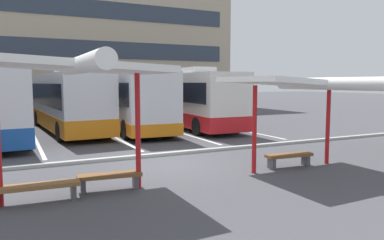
# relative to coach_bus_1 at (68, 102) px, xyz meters

# --- Properties ---
(ground_plane) EXTENTS (160.00, 160.00, 0.00)m
(ground_plane) POSITION_rel_coach_bus_1_xyz_m (1.82, -10.73, -1.69)
(ground_plane) COLOR #47474C
(terminal_building) EXTENTS (38.06, 16.04, 22.56)m
(terminal_building) POSITION_rel_coach_bus_1_xyz_m (1.84, 23.89, 8.22)
(terminal_building) COLOR tan
(terminal_building) RESTS_ON ground
(coach_bus_1) EXTENTS (3.20, 10.85, 3.67)m
(coach_bus_1) POSITION_rel_coach_bus_1_xyz_m (0.00, 0.00, 0.00)
(coach_bus_1) COLOR silver
(coach_bus_1) RESTS_ON ground
(coach_bus_2) EXTENTS (3.12, 10.21, 3.72)m
(coach_bus_2) POSITION_rel_coach_bus_1_xyz_m (3.47, -1.08, 0.07)
(coach_bus_2) COLOR silver
(coach_bus_2) RESTS_ON ground
(coach_bus_3) EXTENTS (2.85, 11.23, 3.72)m
(coach_bus_3) POSITION_rel_coach_bus_1_xyz_m (7.19, -0.89, 0.03)
(coach_bus_3) COLOR silver
(coach_bus_3) RESTS_ON ground
(lane_stripe_1) EXTENTS (0.16, 14.00, 0.01)m
(lane_stripe_1) POSITION_rel_coach_bus_1_xyz_m (-1.90, -0.90, -1.69)
(lane_stripe_1) COLOR white
(lane_stripe_1) RESTS_ON ground
(lane_stripe_2) EXTENTS (0.16, 14.00, 0.01)m
(lane_stripe_2) POSITION_rel_coach_bus_1_xyz_m (1.82, -0.90, -1.69)
(lane_stripe_2) COLOR white
(lane_stripe_2) RESTS_ON ground
(lane_stripe_3) EXTENTS (0.16, 14.00, 0.01)m
(lane_stripe_3) POSITION_rel_coach_bus_1_xyz_m (5.54, -0.90, -1.69)
(lane_stripe_3) COLOR white
(lane_stripe_3) RESTS_ON ground
(lane_stripe_4) EXTENTS (0.16, 14.00, 0.01)m
(lane_stripe_4) POSITION_rel_coach_bus_1_xyz_m (9.26, -0.90, -1.69)
(lane_stripe_4) COLOR white
(lane_stripe_4) RESTS_ON ground
(waiting_shelter_1) EXTENTS (4.30, 5.28, 3.39)m
(waiting_shelter_1) POSITION_rel_coach_bus_1_xyz_m (-1.60, -13.10, 1.45)
(waiting_shelter_1) COLOR red
(waiting_shelter_1) RESTS_ON ground
(bench_2) EXTENTS (1.99, 0.52, 0.45)m
(bench_2) POSITION_rel_coach_bus_1_xyz_m (-2.50, -12.95, -1.35)
(bench_2) COLOR brown
(bench_2) RESTS_ON ground
(bench_3) EXTENTS (1.69, 0.59, 0.45)m
(bench_3) POSITION_rel_coach_bus_1_xyz_m (-0.70, -12.71, -1.36)
(bench_3) COLOR brown
(bench_3) RESTS_ON ground
(waiting_shelter_2) EXTENTS (4.09, 4.99, 3.00)m
(waiting_shelter_2) POSITION_rel_coach_bus_1_xyz_m (5.33, -13.10, 1.05)
(waiting_shelter_2) COLOR red
(waiting_shelter_2) RESTS_ON ground
(bench_4) EXTENTS (1.69, 0.55, 0.45)m
(bench_4) POSITION_rel_coach_bus_1_xyz_m (5.33, -12.67, -1.36)
(bench_4) COLOR brown
(bench_4) RESTS_ON ground
(platform_kerb) EXTENTS (44.00, 0.24, 0.12)m
(platform_kerb) POSITION_rel_coach_bus_1_xyz_m (1.82, -9.04, -1.63)
(platform_kerb) COLOR #ADADA8
(platform_kerb) RESTS_ON ground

